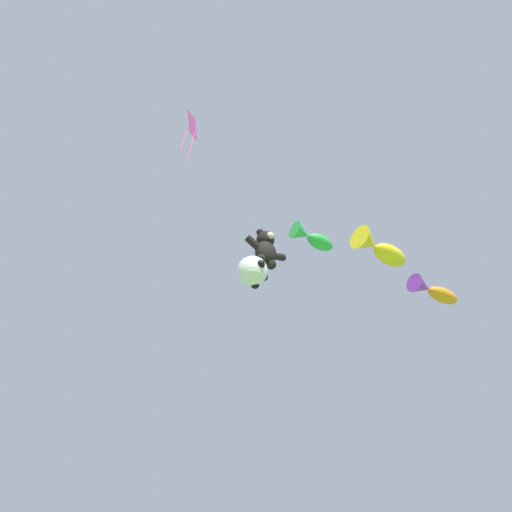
{
  "coord_description": "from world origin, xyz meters",
  "views": [
    {
      "loc": [
        -4.99,
        0.39,
        1.41
      ],
      "look_at": [
        -0.5,
        6.63,
        10.05
      ],
      "focal_mm": 28.0,
      "sensor_mm": 36.0,
      "label": 1
    }
  ],
  "objects_px": {
    "soccer_ball_kite": "(253,271)",
    "fish_kite_tangerine": "(432,291)",
    "teddy_bear_kite": "(266,249)",
    "fish_kite_emerald": "(311,238)",
    "fish_kite_goldfin": "(379,249)",
    "diamond_kite": "(192,129)"
  },
  "relations": [
    {
      "from": "fish_kite_emerald",
      "to": "diamond_kite",
      "type": "bearing_deg",
      "value": 175.2
    },
    {
      "from": "fish_kite_emerald",
      "to": "fish_kite_tangerine",
      "type": "xyz_separation_m",
      "value": [
        5.31,
        -0.92,
        -0.33
      ]
    },
    {
      "from": "soccer_ball_kite",
      "to": "fish_kite_emerald",
      "type": "distance_m",
      "value": 3.2
    },
    {
      "from": "soccer_ball_kite",
      "to": "diamond_kite",
      "type": "relative_size",
      "value": 0.32
    },
    {
      "from": "teddy_bear_kite",
      "to": "fish_kite_goldfin",
      "type": "distance_m",
      "value": 4.5
    },
    {
      "from": "soccer_ball_kite",
      "to": "diamond_kite",
      "type": "xyz_separation_m",
      "value": [
        -2.94,
        -0.22,
        5.55
      ]
    },
    {
      "from": "teddy_bear_kite",
      "to": "soccer_ball_kite",
      "type": "xyz_separation_m",
      "value": [
        -0.7,
        -0.25,
        -1.74
      ]
    },
    {
      "from": "teddy_bear_kite",
      "to": "diamond_kite",
      "type": "xyz_separation_m",
      "value": [
        -3.65,
        -0.47,
        3.81
      ]
    },
    {
      "from": "fish_kite_emerald",
      "to": "fish_kite_goldfin",
      "type": "height_order",
      "value": "fish_kite_goldfin"
    },
    {
      "from": "teddy_bear_kite",
      "to": "diamond_kite",
      "type": "relative_size",
      "value": 0.55
    },
    {
      "from": "fish_kite_emerald",
      "to": "soccer_ball_kite",
      "type": "bearing_deg",
      "value": 162.64
    },
    {
      "from": "fish_kite_emerald",
      "to": "diamond_kite",
      "type": "height_order",
      "value": "diamond_kite"
    },
    {
      "from": "teddy_bear_kite",
      "to": "soccer_ball_kite",
      "type": "height_order",
      "value": "teddy_bear_kite"
    },
    {
      "from": "fish_kite_emerald",
      "to": "fish_kite_goldfin",
      "type": "relative_size",
      "value": 0.71
    },
    {
      "from": "soccer_ball_kite",
      "to": "fish_kite_goldfin",
      "type": "distance_m",
      "value": 5.69
    },
    {
      "from": "diamond_kite",
      "to": "soccer_ball_kite",
      "type": "bearing_deg",
      "value": 4.2
    },
    {
      "from": "fish_kite_goldfin",
      "to": "fish_kite_tangerine",
      "type": "xyz_separation_m",
      "value": [
        2.63,
        -0.08,
        -0.78
      ]
    },
    {
      "from": "soccer_ball_kite",
      "to": "fish_kite_goldfin",
      "type": "xyz_separation_m",
      "value": [
        4.71,
        -1.47,
        2.84
      ]
    },
    {
      "from": "fish_kite_tangerine",
      "to": "fish_kite_goldfin",
      "type": "bearing_deg",
      "value": 178.31
    },
    {
      "from": "soccer_ball_kite",
      "to": "fish_kite_tangerine",
      "type": "distance_m",
      "value": 7.78
    },
    {
      "from": "teddy_bear_kite",
      "to": "soccer_ball_kite",
      "type": "distance_m",
      "value": 1.89
    },
    {
      "from": "diamond_kite",
      "to": "fish_kite_tangerine",
      "type": "bearing_deg",
      "value": -7.39
    }
  ]
}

